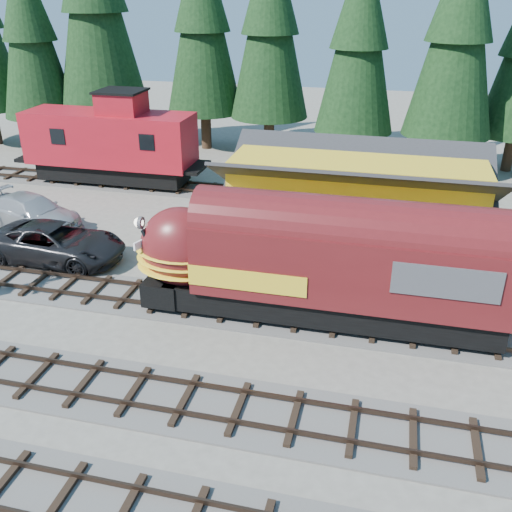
% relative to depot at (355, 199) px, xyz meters
% --- Properties ---
extents(ground, '(120.00, 120.00, 0.00)m').
position_rel_depot_xyz_m(ground, '(0.00, -10.50, -2.96)').
color(ground, '#6B665B').
rests_on(ground, ground).
extents(track_spur, '(32.00, 3.20, 0.33)m').
position_rel_depot_xyz_m(track_spur, '(-10.00, 7.50, -2.90)').
color(track_spur, '#4C4947').
rests_on(track_spur, ground).
extents(depot, '(12.80, 7.00, 5.30)m').
position_rel_depot_xyz_m(depot, '(0.00, 0.00, 0.00)').
color(depot, gold).
rests_on(depot, ground).
extents(conifer_backdrop, '(80.68, 22.32, 16.51)m').
position_rel_depot_xyz_m(conifer_backdrop, '(5.60, 14.72, 6.82)').
color(conifer_backdrop, black).
rests_on(conifer_backdrop, ground).
extents(locomotive, '(14.75, 2.93, 4.01)m').
position_rel_depot_xyz_m(locomotive, '(-1.16, -6.50, -0.59)').
color(locomotive, black).
rests_on(locomotive, ground).
extents(caboose, '(11.14, 3.23, 5.79)m').
position_rel_depot_xyz_m(caboose, '(-16.51, 7.50, -0.13)').
color(caboose, black).
rests_on(caboose, ground).
extents(pickup_truck_a, '(6.79, 3.26, 1.87)m').
position_rel_depot_xyz_m(pickup_truck_a, '(-13.89, -3.99, -2.03)').
color(pickup_truck_a, black).
rests_on(pickup_truck_a, ground).
extents(pickup_truck_b, '(6.62, 4.16, 1.79)m').
position_rel_depot_xyz_m(pickup_truck_b, '(-17.46, -0.56, -2.07)').
color(pickup_truck_b, '#A8AAAF').
rests_on(pickup_truck_b, ground).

